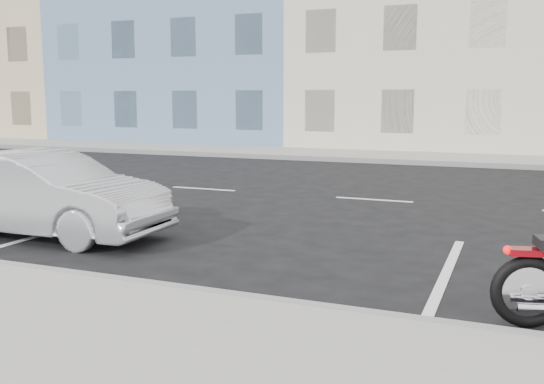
{
  "coord_description": "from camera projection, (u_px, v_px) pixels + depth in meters",
  "views": [
    {
      "loc": [
        0.72,
        -12.25,
        2.08
      ],
      "look_at": [
        -2.41,
        -4.6,
        0.8
      ],
      "focal_mm": 40.0,
      "sensor_mm": 36.0,
      "label": 1
    }
  ],
  "objects": [
    {
      "name": "curb_far",
      "position": [
        332.0,
        159.0,
        20.05
      ],
      "size": [
        80.0,
        0.12,
        0.16
      ],
      "primitive_type": "cube",
      "color": "gray",
      "rests_on": "ground"
    },
    {
      "name": "ground",
      "position": [
        475.0,
        206.0,
        11.8
      ],
      "size": [
        120.0,
        120.0,
        0.0
      ],
      "primitive_type": "plane",
      "color": "black",
      "rests_on": "ground"
    },
    {
      "name": "bldg_far_west",
      "position": [
        35.0,
        31.0,
        35.5
      ],
      "size": [
        12.0,
        12.0,
        12.0
      ],
      "primitive_type": "cube",
      "color": "#CAB68C",
      "rests_on": "ground"
    },
    {
      "name": "bldg_cream",
      "position": [
        460.0,
        14.0,
        26.57
      ],
      "size": [
        12.0,
        12.0,
        11.5
      ],
      "primitive_type": "cube",
      "color": "beige",
      "rests_on": "ground"
    },
    {
      "name": "sedan_silver",
      "position": [
        42.0,
        194.0,
        9.16
      ],
      "size": [
        3.96,
        1.41,
        1.3
      ],
      "primitive_type": "imported",
      "rotation": [
        0.0,
        0.0,
        1.58
      ],
      "color": "#AAACB2",
      "rests_on": "ground"
    },
    {
      "name": "sidewalk_far",
      "position": [
        345.0,
        155.0,
        21.61
      ],
      "size": [
        80.0,
        3.4,
        0.15
      ],
      "primitive_type": "cube",
      "color": "gray",
      "rests_on": "ground"
    },
    {
      "name": "bldg_blue",
      "position": [
        217.0,
        11.0,
        30.94
      ],
      "size": [
        12.0,
        12.0,
        13.0
      ],
      "primitive_type": "cube",
      "color": "#6180A1",
      "rests_on": "ground"
    }
  ]
}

